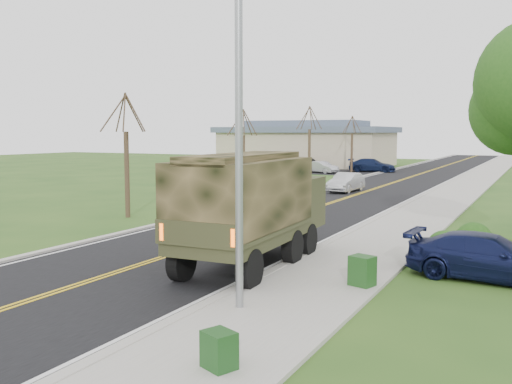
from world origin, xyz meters
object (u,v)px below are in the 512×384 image
Objects in this scene: suv_champagne at (269,199)px; pickup_navy at (488,257)px; sedan_silver at (346,182)px; utility_box_near at (362,271)px; military_truck at (251,202)px; utility_box_far at (219,350)px.

pickup_navy reaches higher than suv_champagne.
sedan_silver reaches higher than utility_box_near.
military_truck reaches higher than utility_box_far.
military_truck is 23.43m from sedan_silver.
military_truck is 4.20m from utility_box_near.
utility_box_far is at bearing 162.47° from pickup_navy.
utility_box_far is (-3.54, -8.89, -0.23)m from pickup_navy.
sedan_silver is (-4.45, 22.96, -1.35)m from military_truck.
suv_champagne is at bearing 110.83° from military_truck.
utility_box_near is at bearing 107.50° from utility_box_far.
suv_champagne is at bearing 53.77° from pickup_navy.
suv_champagne is 5.81× the size of utility_box_near.
utility_box_near is at bearing -47.17° from suv_champagne.
pickup_navy is 9.57m from utility_box_far.
pickup_navy is 5.62× the size of utility_box_near.
utility_box_far is (8.15, -18.85, -0.22)m from suv_champagne.
pickup_navy is at bearing -32.72° from suv_champagne.
utility_box_near is (3.80, -0.93, -1.52)m from military_truck.
utility_box_far is (3.15, -7.26, -1.59)m from military_truck.
suv_champagne is 15.31m from utility_box_near.
pickup_navy is at bearing 91.65° from utility_box_far.
military_truck is 8.07m from utility_box_far.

